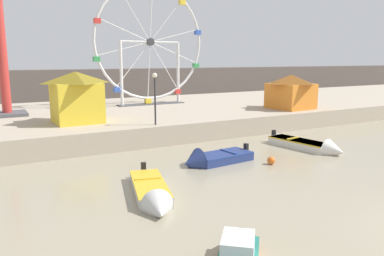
{
  "coord_description": "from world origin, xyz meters",
  "views": [
    {
      "loc": [
        -13.33,
        -5.96,
        5.73
      ],
      "look_at": [
        -3.32,
        12.16,
        1.92
      ],
      "focal_mm": 35.16,
      "sensor_mm": 36.0,
      "label": 1
    }
  ],
  "objects_px": {
    "motorboat_navy_blue": "(211,159)",
    "carnival_booth_yellow_awning": "(77,96)",
    "ferris_wheel_white_frame": "(150,44)",
    "motorboat_white_red_stripe": "(312,146)",
    "carnival_booth_orange_canopy": "(291,91)",
    "mooring_buoy_orange": "(271,160)",
    "promenade_lamp_near": "(155,91)",
    "motorboat_pale_grey": "(153,195)"
  },
  "relations": [
    {
      "from": "motorboat_navy_blue",
      "to": "carnival_booth_yellow_awning",
      "type": "height_order",
      "value": "carnival_booth_yellow_awning"
    },
    {
      "from": "ferris_wheel_white_frame",
      "to": "carnival_booth_yellow_awning",
      "type": "relative_size",
      "value": 3.23
    },
    {
      "from": "motorboat_white_red_stripe",
      "to": "ferris_wheel_white_frame",
      "type": "relative_size",
      "value": 0.48
    },
    {
      "from": "carnival_booth_orange_canopy",
      "to": "motorboat_navy_blue",
      "type": "bearing_deg",
      "value": -153.46
    },
    {
      "from": "motorboat_white_red_stripe",
      "to": "motorboat_navy_blue",
      "type": "bearing_deg",
      "value": -101.79
    },
    {
      "from": "carnival_booth_yellow_awning",
      "to": "motorboat_white_red_stripe",
      "type": "bearing_deg",
      "value": -39.8
    },
    {
      "from": "mooring_buoy_orange",
      "to": "carnival_booth_yellow_awning",
      "type": "bearing_deg",
      "value": 125.85
    },
    {
      "from": "ferris_wheel_white_frame",
      "to": "carnival_booth_orange_canopy",
      "type": "relative_size",
      "value": 2.92
    },
    {
      "from": "promenade_lamp_near",
      "to": "motorboat_navy_blue",
      "type": "bearing_deg",
      "value": -81.92
    },
    {
      "from": "motorboat_pale_grey",
      "to": "ferris_wheel_white_frame",
      "type": "xyz_separation_m",
      "value": [
        8.46,
        20.19,
        6.87
      ]
    },
    {
      "from": "promenade_lamp_near",
      "to": "carnival_booth_orange_canopy",
      "type": "bearing_deg",
      "value": 8.11
    },
    {
      "from": "motorboat_navy_blue",
      "to": "motorboat_white_red_stripe",
      "type": "bearing_deg",
      "value": 171.32
    },
    {
      "from": "promenade_lamp_near",
      "to": "motorboat_white_red_stripe",
      "type": "bearing_deg",
      "value": -37.11
    },
    {
      "from": "carnival_booth_orange_canopy",
      "to": "motorboat_pale_grey",
      "type": "bearing_deg",
      "value": -152.07
    },
    {
      "from": "motorboat_white_red_stripe",
      "to": "carnival_booth_yellow_awning",
      "type": "relative_size",
      "value": 1.57
    },
    {
      "from": "promenade_lamp_near",
      "to": "motorboat_pale_grey",
      "type": "bearing_deg",
      "value": -114.18
    },
    {
      "from": "motorboat_white_red_stripe",
      "to": "motorboat_pale_grey",
      "type": "relative_size",
      "value": 1.03
    },
    {
      "from": "promenade_lamp_near",
      "to": "ferris_wheel_white_frame",
      "type": "bearing_deg",
      "value": 68.53
    },
    {
      "from": "ferris_wheel_white_frame",
      "to": "carnival_booth_yellow_awning",
      "type": "distance_m",
      "value": 11.93
    },
    {
      "from": "ferris_wheel_white_frame",
      "to": "carnival_booth_orange_canopy",
      "type": "xyz_separation_m",
      "value": [
        9.62,
        -8.9,
        -4.17
      ]
    },
    {
      "from": "promenade_lamp_near",
      "to": "mooring_buoy_orange",
      "type": "distance_m",
      "value": 9.01
    },
    {
      "from": "carnival_booth_yellow_awning",
      "to": "motorboat_pale_grey",
      "type": "bearing_deg",
      "value": -91.09
    },
    {
      "from": "motorboat_navy_blue",
      "to": "motorboat_pale_grey",
      "type": "xyz_separation_m",
      "value": [
        -4.99,
        -3.55,
        -0.02
      ]
    },
    {
      "from": "motorboat_pale_grey",
      "to": "mooring_buoy_orange",
      "type": "height_order",
      "value": "motorboat_pale_grey"
    },
    {
      "from": "motorboat_navy_blue",
      "to": "mooring_buoy_orange",
      "type": "relative_size",
      "value": 10.22
    },
    {
      "from": "ferris_wheel_white_frame",
      "to": "promenade_lamp_near",
      "type": "xyz_separation_m",
      "value": [
        -4.28,
        -10.88,
        -3.43
      ]
    },
    {
      "from": "motorboat_pale_grey",
      "to": "carnival_booth_yellow_awning",
      "type": "xyz_separation_m",
      "value": [
        -0.15,
        12.9,
        2.97
      ]
    },
    {
      "from": "motorboat_navy_blue",
      "to": "mooring_buoy_orange",
      "type": "height_order",
      "value": "motorboat_navy_blue"
    },
    {
      "from": "motorboat_navy_blue",
      "to": "ferris_wheel_white_frame",
      "type": "height_order",
      "value": "ferris_wheel_white_frame"
    },
    {
      "from": "carnival_booth_orange_canopy",
      "to": "ferris_wheel_white_frame",
      "type": "bearing_deg",
      "value": 133.17
    },
    {
      "from": "motorboat_white_red_stripe",
      "to": "mooring_buoy_orange",
      "type": "height_order",
      "value": "motorboat_white_red_stripe"
    },
    {
      "from": "motorboat_pale_grey",
      "to": "promenade_lamp_near",
      "type": "height_order",
      "value": "promenade_lamp_near"
    },
    {
      "from": "carnival_booth_orange_canopy",
      "to": "mooring_buoy_orange",
      "type": "xyz_separation_m",
      "value": [
        -10.23,
        -9.45,
        -2.73
      ]
    },
    {
      "from": "carnival_booth_yellow_awning",
      "to": "promenade_lamp_near",
      "type": "bearing_deg",
      "value": -41.51
    },
    {
      "from": "motorboat_pale_grey",
      "to": "promenade_lamp_near",
      "type": "distance_m",
      "value": 10.76
    },
    {
      "from": "mooring_buoy_orange",
      "to": "ferris_wheel_white_frame",
      "type": "bearing_deg",
      "value": 88.1
    },
    {
      "from": "carnival_booth_orange_canopy",
      "to": "mooring_buoy_orange",
      "type": "bearing_deg",
      "value": -141.31
    },
    {
      "from": "motorboat_pale_grey",
      "to": "carnival_booth_yellow_awning",
      "type": "height_order",
      "value": "carnival_booth_yellow_awning"
    },
    {
      "from": "motorboat_white_red_stripe",
      "to": "motorboat_pale_grey",
      "type": "bearing_deg",
      "value": -84.27
    },
    {
      "from": "carnival_booth_orange_canopy",
      "to": "carnival_booth_yellow_awning",
      "type": "height_order",
      "value": "carnival_booth_yellow_awning"
    },
    {
      "from": "motorboat_white_red_stripe",
      "to": "mooring_buoy_orange",
      "type": "distance_m",
      "value": 4.66
    },
    {
      "from": "motorboat_pale_grey",
      "to": "promenade_lamp_near",
      "type": "bearing_deg",
      "value": 170.53
    }
  ]
}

